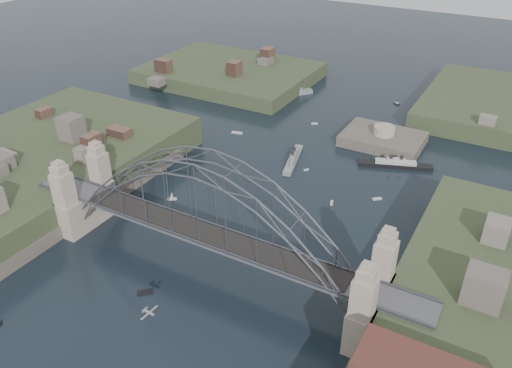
% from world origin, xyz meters
% --- Properties ---
extents(ground, '(500.00, 500.00, 0.00)m').
position_xyz_m(ground, '(0.00, 0.00, 0.00)').
color(ground, black).
rests_on(ground, ground).
extents(bridge, '(84.00, 13.80, 24.60)m').
position_xyz_m(bridge, '(0.00, 0.00, 12.32)').
color(bridge, '#545457').
rests_on(bridge, ground).
extents(shore_west, '(50.50, 90.00, 12.00)m').
position_xyz_m(shore_west, '(-57.32, 0.00, 1.97)').
color(shore_west, '#384428').
rests_on(shore_west, ground).
extents(headland_nw, '(60.00, 45.00, 9.00)m').
position_xyz_m(headland_nw, '(-55.00, 95.00, 0.50)').
color(headland_nw, '#384428').
rests_on(headland_nw, ground).
extents(fort_island, '(22.00, 16.00, 9.40)m').
position_xyz_m(fort_island, '(12.00, 70.00, -0.34)').
color(fort_island, '#574F45').
rests_on(fort_island, ground).
extents(naval_cruiser_near, '(6.18, 16.50, 4.94)m').
position_xyz_m(naval_cruiser_near, '(-5.45, 47.78, 0.77)').
color(naval_cruiser_near, gray).
rests_on(naval_cruiser_near, ground).
extents(naval_cruiser_far, '(13.23, 15.33, 6.02)m').
position_xyz_m(naval_cruiser_far, '(-28.22, 90.64, 0.94)').
color(naval_cruiser_far, gray).
rests_on(naval_cruiser_far, ground).
extents(ocean_liner, '(18.75, 9.03, 4.67)m').
position_xyz_m(ocean_liner, '(19.17, 58.28, 0.72)').
color(ocean_liner, black).
rests_on(ocean_liner, ground).
extents(aeroplane, '(1.92, 3.59, 0.52)m').
position_xyz_m(aeroplane, '(3.24, -20.99, 8.42)').
color(aeroplane, '#A8A9AF').
extents(small_boat_a, '(2.11, 1.87, 2.38)m').
position_xyz_m(small_boat_a, '(-21.91, 16.57, 0.92)').
color(small_boat_a, beige).
rests_on(small_boat_a, ground).
extents(small_boat_b, '(1.21, 2.04, 0.45)m').
position_xyz_m(small_boat_b, '(11.46, 33.55, 0.15)').
color(small_boat_b, beige).
rests_on(small_boat_b, ground).
extents(small_boat_c, '(2.74, 2.57, 0.45)m').
position_xyz_m(small_boat_c, '(-6.64, -11.37, 0.15)').
color(small_boat_c, beige).
rests_on(small_boat_c, ground).
extents(small_boat_d, '(2.22, 2.02, 0.45)m').
position_xyz_m(small_boat_d, '(20.07, 40.50, 0.15)').
color(small_boat_d, beige).
rests_on(small_boat_d, ground).
extents(small_boat_e, '(3.44, 1.83, 0.45)m').
position_xyz_m(small_boat_e, '(-27.75, 55.53, 0.15)').
color(small_boat_e, beige).
rests_on(small_boat_e, ground).
extents(small_boat_f, '(1.22, 1.37, 0.45)m').
position_xyz_m(small_boat_f, '(-0.36, 45.06, 0.15)').
color(small_boat_f, beige).
rests_on(small_boat_f, ground).
extents(small_boat_h, '(2.05, 1.47, 0.45)m').
position_xyz_m(small_boat_h, '(-10.42, 72.99, 0.15)').
color(small_boat_h, beige).
rests_on(small_boat_h, ground).
extents(small_boat_i, '(2.51, 1.68, 1.43)m').
position_xyz_m(small_boat_i, '(35.92, 17.18, 0.28)').
color(small_boat_i, beige).
rests_on(small_boat_i, ground).
extents(small_boat_k, '(2.12, 1.36, 1.43)m').
position_xyz_m(small_boat_k, '(7.01, 101.36, 0.29)').
color(small_boat_k, beige).
rests_on(small_boat_k, ground).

